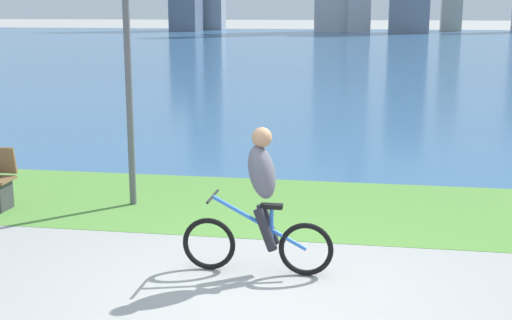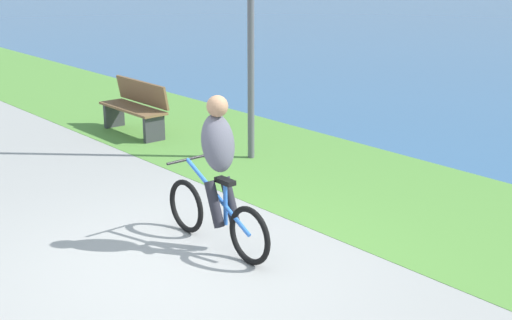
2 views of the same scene
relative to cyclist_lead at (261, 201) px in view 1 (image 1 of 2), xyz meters
name	(u,v)px [view 1 (image 1 of 2)]	position (x,y,z in m)	size (l,w,h in m)	color
ground_plane	(257,292)	(0.06, -0.56, -0.83)	(300.00, 300.00, 0.00)	#9E9E99
grass_strip_bayside	(293,206)	(0.06, 2.69, -0.82)	(120.00, 3.15, 0.01)	#59933D
bay_water_surface	(358,47)	(0.06, 45.26, -0.83)	(300.00, 82.00, 0.00)	#386693
cyclist_lead	(261,201)	(0.00, 0.00, 0.00)	(1.70, 0.52, 1.65)	black
lamppost_tall	(126,11)	(-2.32, 2.41, 2.02)	(0.28, 0.28, 4.42)	#595960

